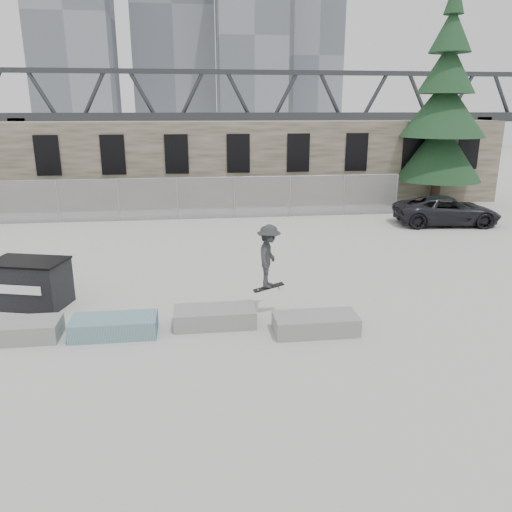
# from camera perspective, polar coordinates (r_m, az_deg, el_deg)

# --- Properties ---
(ground) EXTENTS (120.00, 120.00, 0.00)m
(ground) POSITION_cam_1_polar(r_m,az_deg,el_deg) (12.62, -10.24, -8.02)
(ground) COLOR #B0AFAB
(ground) RESTS_ON ground
(stone_wall) EXTENTS (36.00, 2.58, 4.50)m
(stone_wall) POSITION_cam_1_polar(r_m,az_deg,el_deg) (27.88, -8.93, 10.34)
(stone_wall) COLOR brown
(stone_wall) RESTS_ON ground
(chainlink_fence) EXTENTS (22.06, 0.06, 2.02)m
(chainlink_fence) POSITION_cam_1_polar(r_m,az_deg,el_deg) (24.35, -9.01, 6.54)
(chainlink_fence) COLOR gray
(chainlink_fence) RESTS_ON ground
(planter_far_left) EXTENTS (2.00, 0.90, 0.44)m
(planter_far_left) POSITION_cam_1_polar(r_m,az_deg,el_deg) (12.99, -25.77, -7.61)
(planter_far_left) COLOR gray
(planter_far_left) RESTS_ON ground
(planter_center_left) EXTENTS (2.00, 0.90, 0.44)m
(planter_center_left) POSITION_cam_1_polar(r_m,az_deg,el_deg) (12.40, -15.90, -7.66)
(planter_center_left) COLOR teal
(planter_center_left) RESTS_ON ground
(planter_center_right) EXTENTS (2.00, 0.90, 0.44)m
(planter_center_right) POSITION_cam_1_polar(r_m,az_deg,el_deg) (12.49, -4.73, -6.86)
(planter_center_right) COLOR gray
(planter_center_right) RESTS_ON ground
(planter_offset) EXTENTS (2.00, 0.90, 0.44)m
(planter_offset) POSITION_cam_1_polar(r_m,az_deg,el_deg) (12.15, 6.82, -7.62)
(planter_offset) COLOR gray
(planter_offset) RESTS_ON ground
(dumpster) EXTENTS (2.20, 1.67, 1.29)m
(dumpster) POSITION_cam_1_polar(r_m,az_deg,el_deg) (14.83, -24.41, -2.82)
(dumpster) COLOR black
(dumpster) RESTS_ON ground
(spruce_tree) EXTENTS (4.56, 4.56, 11.50)m
(spruce_tree) POSITION_cam_1_polar(r_m,az_deg,el_deg) (29.17, 20.60, 14.90)
(spruce_tree) COLOR #38281E
(spruce_tree) RESTS_ON ground
(skyline_towers) EXTENTS (58.00, 28.00, 48.00)m
(skyline_towers) POSITION_cam_1_polar(r_m,az_deg,el_deg) (106.45, -8.92, 24.84)
(skyline_towers) COLOR slate
(skyline_towers) RESTS_ON ground
(truss_bridge) EXTENTS (70.00, 3.00, 9.80)m
(truss_bridge) POSITION_cam_1_polar(r_m,az_deg,el_deg) (67.12, 0.71, 15.68)
(truss_bridge) COLOR #2D3033
(truss_bridge) RESTS_ON ground
(suv) EXTENTS (4.91, 2.66, 1.31)m
(suv) POSITION_cam_1_polar(r_m,az_deg,el_deg) (24.67, 20.96, 4.88)
(suv) COLOR black
(suv) RESTS_ON ground
(skateboarder) EXTENTS (0.90, 1.19, 1.74)m
(skateboarder) POSITION_cam_1_polar(r_m,az_deg,el_deg) (12.65, 1.47, -0.03)
(skateboarder) COLOR #2C2D2F
(skateboarder) RESTS_ON ground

